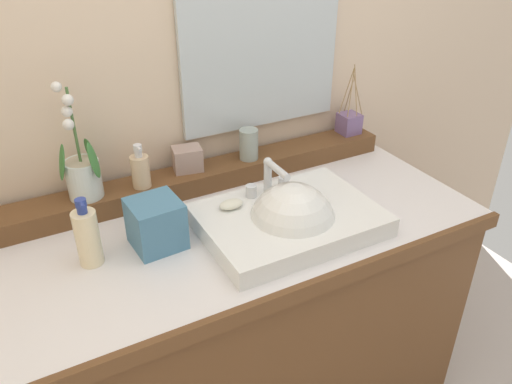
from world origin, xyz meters
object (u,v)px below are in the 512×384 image
at_px(soap_dispenser, 140,170).
at_px(lotion_bottle, 87,237).
at_px(sink_basin, 291,223).
at_px(potted_plant, 82,171).
at_px(reed_diffuser, 349,123).
at_px(trinket_box, 187,159).
at_px(tissue_box, 156,224).
at_px(soap_bar, 231,204).
at_px(tumbler_cup, 249,144).

height_order(soap_dispenser, lotion_bottle, soap_dispenser).
bearing_deg(sink_basin, potted_plant, 143.84).
height_order(reed_diffuser, lotion_bottle, reed_diffuser).
height_order(trinket_box, tissue_box, trinket_box).
xyz_separation_m(sink_basin, reed_diffuser, (0.47, 0.36, 0.08)).
height_order(soap_bar, lotion_bottle, lotion_bottle).
distance_m(soap_bar, lotion_bottle, 0.39).
distance_m(trinket_box, lotion_bottle, 0.45).
height_order(potted_plant, lotion_bottle, potted_plant).
relative_size(soap_dispenser, lotion_bottle, 0.72).
xyz_separation_m(sink_basin, tumbler_cup, (0.05, 0.35, 0.09)).
height_order(soap_bar, soap_dispenser, soap_dispenser).
xyz_separation_m(sink_basin, soap_dispenser, (-0.32, 0.33, 0.09)).
relative_size(soap_bar, tumbler_cup, 0.68).
relative_size(sink_basin, lotion_bottle, 2.59).
relative_size(sink_basin, potted_plant, 1.44).
bearing_deg(reed_diffuser, soap_dispenser, -177.74).
height_order(sink_basin, tissue_box, sink_basin).
distance_m(reed_diffuser, lotion_bottle, 1.03).
xyz_separation_m(soap_bar, trinket_box, (-0.02, 0.26, 0.03)).
relative_size(soap_dispenser, tissue_box, 1.02).
distance_m(tumbler_cup, trinket_box, 0.21).
bearing_deg(lotion_bottle, soap_bar, -1.51).
distance_m(potted_plant, tissue_box, 0.28).
height_order(soap_bar, trinket_box, trinket_box).
bearing_deg(sink_basin, soap_dispenser, 133.90).
bearing_deg(tumbler_cup, soap_bar, -127.43).
height_order(tumbler_cup, reed_diffuser, reed_diffuser).
height_order(sink_basin, reed_diffuser, reed_diffuser).
relative_size(potted_plant, reed_diffuser, 1.34).
bearing_deg(reed_diffuser, soap_bar, -157.06).
height_order(soap_dispenser, trinket_box, soap_dispenser).
bearing_deg(tumbler_cup, trinket_box, 174.22).
height_order(sink_basin, soap_dispenser, soap_dispenser).
xyz_separation_m(sink_basin, tissue_box, (-0.35, 0.11, 0.04)).
distance_m(soap_dispenser, tissue_box, 0.23).
height_order(trinket_box, lotion_bottle, lotion_bottle).
distance_m(soap_bar, soap_dispenser, 0.30).
relative_size(potted_plant, lotion_bottle, 1.81).
distance_m(sink_basin, tissue_box, 0.37).
bearing_deg(soap_bar, tumbler_cup, 52.57).
distance_m(reed_diffuser, trinket_box, 0.63).
bearing_deg(trinket_box, lotion_bottle, -135.60).
bearing_deg(reed_diffuser, tissue_box, -163.01).
xyz_separation_m(soap_dispenser, reed_diffuser, (0.79, 0.03, -0.02)).
xyz_separation_m(soap_bar, lotion_bottle, (-0.39, 0.01, 0.01)).
distance_m(soap_bar, reed_diffuser, 0.66).
bearing_deg(tissue_box, sink_basin, -17.71).
xyz_separation_m(soap_bar, tumbler_cup, (0.18, 0.24, 0.05)).
distance_m(soap_dispenser, trinket_box, 0.17).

